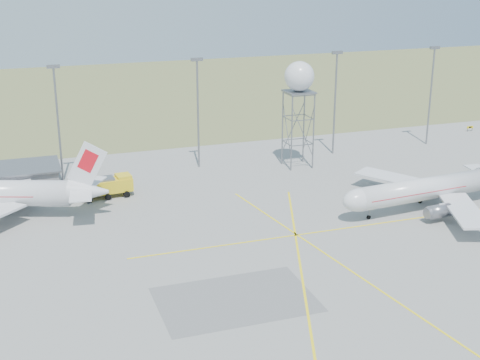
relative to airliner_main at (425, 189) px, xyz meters
name	(u,v)px	position (x,y,z in m)	size (l,w,h in m)	color
ground	(462,335)	(-17.32, -32.97, -3.28)	(400.00, 400.00, 0.00)	#A3A39E
grass_strip	(163,92)	(-17.32, 107.03, -3.27)	(400.00, 120.00, 0.03)	olive
building_grey	(3,179)	(-62.32, 31.03, -1.31)	(19.00, 10.00, 3.90)	slate
mast_a	(57,114)	(-52.32, 33.03, 8.79)	(2.20, 0.50, 20.50)	slate
mast_b	(198,104)	(-27.32, 33.03, 8.79)	(2.20, 0.50, 20.50)	slate
mast_c	(335,94)	(0.68, 33.03, 8.79)	(2.20, 0.50, 20.50)	slate
mast_d	(431,87)	(22.68, 33.03, 8.79)	(2.20, 0.50, 20.50)	slate
taxi_sign_near	(470,127)	(38.28, 39.02, -2.39)	(1.60, 0.17, 1.20)	black
airliner_main	(425,189)	(0.00, 0.00, 0.00)	(31.48, 30.50, 10.71)	silver
radar_tower	(298,109)	(-9.65, 27.43, 7.84)	(5.47, 5.47, 19.81)	slate
fire_truck	(107,187)	(-46.19, 21.89, -1.60)	(9.00, 4.18, 3.50)	gold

